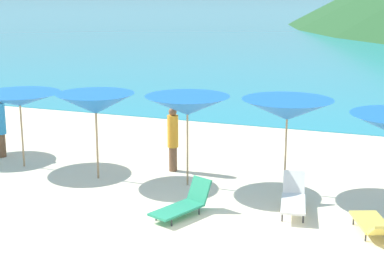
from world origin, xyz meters
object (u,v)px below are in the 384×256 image
(umbrella_4, at_px, (287,110))
(lounge_chair_1, at_px, (184,204))
(umbrella_3, at_px, (187,106))
(lounge_chair_6, at_px, (293,197))
(lounge_chair_3, at_px, (375,225))
(umbrella_2, at_px, (96,104))
(umbrella_1, at_px, (20,99))
(beachgoer_0, at_px, (173,137))

(umbrella_4, bearing_deg, lounge_chair_1, -127.63)
(umbrella_3, distance_m, lounge_chair_6, 3.45)
(umbrella_4, bearing_deg, lounge_chair_3, -42.02)
(umbrella_2, bearing_deg, umbrella_4, 7.84)
(umbrella_1, xyz_separation_m, lounge_chair_1, (5.52, -1.85, -1.65))
(lounge_chair_1, bearing_deg, umbrella_3, 130.07)
(lounge_chair_6, bearing_deg, beachgoer_0, 142.95)
(umbrella_3, xyz_separation_m, beachgoer_0, (-0.79, 0.98, -1.11))
(beachgoer_0, bearing_deg, lounge_chair_6, -22.92)
(umbrella_2, distance_m, umbrella_3, 2.42)
(umbrella_2, distance_m, beachgoer_0, 2.31)
(umbrella_4, relative_size, lounge_chair_1, 1.44)
(lounge_chair_1, height_order, lounge_chair_3, lounge_chair_1)
(umbrella_2, bearing_deg, lounge_chair_6, -6.21)
(umbrella_4, xyz_separation_m, lounge_chair_3, (2.24, -2.02, -1.81))
(umbrella_3, height_order, lounge_chair_1, umbrella_3)
(umbrella_3, relative_size, lounge_chair_1, 1.44)
(beachgoer_0, bearing_deg, umbrella_1, -161.36)
(umbrella_2, relative_size, lounge_chair_6, 1.36)
(beachgoer_0, bearing_deg, lounge_chair_1, -59.74)
(lounge_chair_1, distance_m, lounge_chair_6, 2.45)
(umbrella_1, bearing_deg, lounge_chair_3, -9.41)
(umbrella_3, bearing_deg, umbrella_1, -179.01)
(umbrella_3, bearing_deg, umbrella_4, 8.42)
(umbrella_1, bearing_deg, beachgoer_0, 14.59)
(umbrella_1, xyz_separation_m, lounge_chair_3, (9.53, -1.58, -1.66))
(lounge_chair_6, bearing_deg, umbrella_3, 152.84)
(umbrella_4, height_order, lounge_chair_3, umbrella_4)
(lounge_chair_6, bearing_deg, lounge_chair_3, -33.77)
(lounge_chair_6, distance_m, beachgoer_0, 4.14)
(umbrella_2, height_order, lounge_chair_6, umbrella_2)
(lounge_chair_6, height_order, beachgoer_0, beachgoer_0)
(umbrella_3, distance_m, umbrella_4, 2.43)
(lounge_chair_1, bearing_deg, umbrella_4, 74.12)
(umbrella_2, xyz_separation_m, beachgoer_0, (1.60, 1.28, -1.05))
(umbrella_2, distance_m, lounge_chair_1, 3.86)
(umbrella_4, bearing_deg, lounge_chair_6, -69.97)
(umbrella_3, bearing_deg, beachgoer_0, 129.03)
(umbrella_2, height_order, umbrella_4, umbrella_4)
(umbrella_4, bearing_deg, umbrella_2, -172.16)
(umbrella_1, distance_m, lounge_chair_3, 9.80)
(beachgoer_0, bearing_deg, lounge_chair_3, -21.86)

